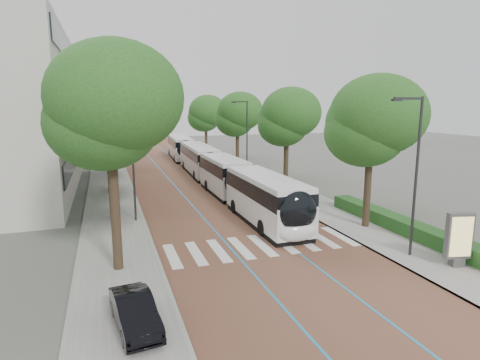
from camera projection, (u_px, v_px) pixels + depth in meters
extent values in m
plane|color=#51544C|center=(265.00, 252.00, 21.33)|extent=(160.00, 160.00, 0.00)
cube|color=brown|center=(162.00, 158.00, 58.57)|extent=(11.00, 140.00, 0.02)
cube|color=gray|center=(108.00, 160.00, 56.20)|extent=(4.00, 140.00, 0.12)
cube|color=gray|center=(211.00, 156.00, 60.92)|extent=(4.00, 140.00, 0.12)
cube|color=gray|center=(122.00, 159.00, 56.80)|extent=(0.20, 140.00, 0.14)
cube|color=gray|center=(199.00, 156.00, 60.32)|extent=(0.20, 140.00, 0.14)
cube|color=silver|center=(172.00, 256.00, 20.75)|extent=(0.55, 3.60, 0.01)
cube|color=silver|center=(196.00, 253.00, 21.14)|extent=(0.55, 3.60, 0.01)
cube|color=silver|center=(219.00, 250.00, 21.54)|extent=(0.55, 3.60, 0.01)
cube|color=silver|center=(241.00, 248.00, 21.93)|extent=(0.55, 3.60, 0.01)
cube|color=silver|center=(262.00, 245.00, 22.32)|extent=(0.55, 3.60, 0.01)
cube|color=silver|center=(282.00, 243.00, 22.72)|extent=(0.55, 3.60, 0.01)
cube|color=silver|center=(302.00, 240.00, 23.11)|extent=(0.55, 3.60, 0.01)
cube|color=silver|center=(321.00, 238.00, 23.50)|extent=(0.55, 3.60, 0.01)
cube|color=silver|center=(340.00, 236.00, 23.90)|extent=(0.55, 3.60, 0.01)
cube|color=teal|center=(151.00, 159.00, 58.06)|extent=(0.12, 126.00, 0.01)
cube|color=teal|center=(173.00, 158.00, 59.07)|extent=(0.12, 126.00, 0.01)
cube|color=black|center=(79.00, 149.00, 43.55)|extent=(0.12, 38.00, 1.60)
cube|color=black|center=(77.00, 119.00, 42.96)|extent=(0.12, 38.00, 1.60)
cube|color=black|center=(75.00, 89.00, 42.37)|extent=(0.12, 38.00, 1.60)
cube|color=black|center=(73.00, 59.00, 41.81)|extent=(0.12, 38.00, 1.60)
cube|color=#1E4518|center=(406.00, 226.00, 24.10)|extent=(1.20, 14.00, 0.80)
cylinder|color=#2B2B2D|center=(416.00, 178.00, 19.91)|extent=(0.14, 0.14, 8.00)
cube|color=#2B2B2D|center=(409.00, 98.00, 18.94)|extent=(1.70, 0.12, 0.12)
cube|color=#2B2B2D|center=(397.00, 100.00, 18.73)|extent=(0.50, 0.20, 0.10)
cylinder|color=#2B2B2D|center=(247.00, 139.00, 43.19)|extent=(0.14, 0.14, 8.00)
cube|color=#2B2B2D|center=(240.00, 102.00, 42.21)|extent=(1.70, 0.12, 0.12)
cube|color=#2B2B2D|center=(234.00, 103.00, 42.01)|extent=(0.50, 0.20, 0.10)
cylinder|color=#2B2B2D|center=(133.00, 161.00, 26.10)|extent=(0.14, 0.14, 8.00)
cylinder|color=black|center=(116.00, 217.00, 18.48)|extent=(0.44, 0.44, 5.28)
ellipsoid|color=#204F19|center=(109.00, 111.00, 17.59)|extent=(5.93, 5.93, 5.04)
cylinder|color=black|center=(112.00, 186.00, 26.91)|extent=(0.44, 0.44, 4.70)
ellipsoid|color=#204F19|center=(108.00, 122.00, 26.12)|extent=(6.48, 6.48, 5.51)
cylinder|color=black|center=(110.00, 168.00, 35.31)|extent=(0.44, 0.44, 4.48)
ellipsoid|color=#204F19|center=(107.00, 121.00, 34.56)|extent=(6.07, 6.07, 5.16)
cylinder|color=black|center=(108.00, 152.00, 44.58)|extent=(0.44, 0.44, 4.99)
ellipsoid|color=#204F19|center=(105.00, 111.00, 43.73)|extent=(6.45, 6.45, 5.48)
cylinder|color=black|center=(107.00, 141.00, 55.71)|extent=(0.44, 0.44, 5.41)
ellipsoid|color=#204F19|center=(105.00, 105.00, 54.80)|extent=(6.27, 6.27, 5.33)
cylinder|color=black|center=(106.00, 137.00, 69.77)|extent=(0.44, 0.44, 4.30)
ellipsoid|color=#204F19|center=(105.00, 114.00, 69.05)|extent=(6.03, 6.03, 5.12)
cylinder|color=black|center=(367.00, 192.00, 25.19)|extent=(0.44, 0.44, 4.63)
ellipsoid|color=#204F19|center=(371.00, 125.00, 24.41)|extent=(5.82, 5.82, 4.95)
cylinder|color=black|center=(286.00, 166.00, 36.36)|extent=(0.44, 0.44, 4.56)
ellipsoid|color=#204F19|center=(287.00, 119.00, 35.59)|extent=(5.33, 5.33, 4.53)
cylinder|color=black|center=(237.00, 150.00, 49.40)|extent=(0.44, 0.44, 4.49)
ellipsoid|color=#204F19|center=(237.00, 116.00, 48.65)|extent=(5.56, 5.56, 4.72)
cylinder|color=black|center=(206.00, 140.00, 64.31)|extent=(0.44, 0.44, 4.33)
ellipsoid|color=#204F19|center=(206.00, 115.00, 63.58)|extent=(6.04, 6.04, 5.13)
cylinder|color=black|center=(240.00, 183.00, 30.91)|extent=(2.30, 0.91, 2.30)
cube|color=silver|center=(266.00, 205.00, 26.23)|extent=(2.52, 9.37, 1.82)
cube|color=black|center=(266.00, 188.00, 26.02)|extent=(2.56, 9.18, 0.97)
cube|color=silver|center=(266.00, 178.00, 25.90)|extent=(2.47, 9.18, 0.31)
cube|color=black|center=(265.00, 221.00, 26.44)|extent=(2.47, 8.99, 0.35)
cube|color=silver|center=(224.00, 180.00, 35.02)|extent=(2.52, 7.75, 1.82)
cube|color=black|center=(224.00, 167.00, 34.81)|extent=(2.56, 7.59, 0.97)
cube|color=silver|center=(224.00, 160.00, 34.69)|extent=(2.47, 7.59, 0.31)
cube|color=black|center=(224.00, 192.00, 35.23)|extent=(2.47, 7.44, 0.35)
ellipsoid|color=black|center=(297.00, 211.00, 21.88)|extent=(2.35, 1.11, 2.28)
ellipsoid|color=silver|center=(297.00, 231.00, 22.05)|extent=(2.35, 1.01, 1.14)
cylinder|color=black|center=(263.00, 228.00, 23.90)|extent=(0.30, 1.00, 1.00)
cylinder|color=black|center=(297.00, 224.00, 24.61)|extent=(0.30, 1.00, 1.00)
cylinder|color=black|center=(207.00, 186.00, 36.36)|extent=(0.30, 1.00, 1.00)
cylinder|color=black|center=(231.00, 184.00, 37.08)|extent=(0.30, 1.00, 1.00)
cylinder|color=black|center=(235.00, 207.00, 28.88)|extent=(0.30, 1.00, 1.00)
cylinder|color=black|center=(264.00, 204.00, 29.60)|extent=(0.30, 1.00, 1.00)
cube|color=silver|center=(199.00, 163.00, 45.22)|extent=(2.95, 12.09, 1.82)
cube|color=black|center=(199.00, 153.00, 45.01)|extent=(2.98, 11.85, 0.97)
cube|color=silver|center=(199.00, 147.00, 44.89)|extent=(2.89, 11.84, 0.31)
cube|color=black|center=(199.00, 172.00, 45.43)|extent=(2.88, 11.60, 0.35)
ellipsoid|color=black|center=(210.00, 163.00, 39.58)|extent=(2.39, 1.19, 2.28)
ellipsoid|color=silver|center=(210.00, 175.00, 39.74)|extent=(2.39, 1.09, 1.14)
cylinder|color=black|center=(195.00, 175.00, 41.66)|extent=(0.34, 1.01, 1.00)
cylinder|color=black|center=(216.00, 174.00, 42.29)|extent=(0.34, 1.01, 1.00)
cylinder|color=black|center=(184.00, 165.00, 48.63)|extent=(0.34, 1.01, 1.00)
cylinder|color=black|center=(203.00, 164.00, 49.26)|extent=(0.34, 1.01, 1.00)
cube|color=silver|center=(180.00, 150.00, 58.18)|extent=(3.23, 12.13, 1.82)
cube|color=black|center=(180.00, 142.00, 57.97)|extent=(3.25, 11.89, 0.97)
cube|color=silver|center=(180.00, 138.00, 57.85)|extent=(3.16, 11.89, 0.31)
cube|color=black|center=(180.00, 157.00, 58.38)|extent=(3.15, 11.65, 0.35)
ellipsoid|color=black|center=(185.00, 149.00, 52.49)|extent=(2.41, 1.24, 2.28)
ellipsoid|color=silver|center=(186.00, 158.00, 52.66)|extent=(2.41, 1.14, 1.14)
cylinder|color=black|center=(175.00, 158.00, 54.62)|extent=(0.36, 1.02, 1.00)
cylinder|color=black|center=(192.00, 158.00, 55.20)|extent=(0.36, 1.02, 1.00)
cylinder|color=black|center=(170.00, 152.00, 61.63)|extent=(0.36, 1.02, 1.00)
cylinder|color=black|center=(185.00, 152.00, 62.21)|extent=(0.36, 1.02, 1.00)
cube|color=#59595B|center=(456.00, 262.00, 19.22)|extent=(0.68, 0.61, 0.39)
cube|color=#59595B|center=(459.00, 236.00, 18.98)|extent=(1.30, 0.63, 2.23)
cube|color=#E7CF7A|center=(462.00, 237.00, 18.80)|extent=(1.04, 0.27, 1.94)
imported|color=black|center=(135.00, 312.00, 13.82)|extent=(1.71, 3.72, 1.18)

